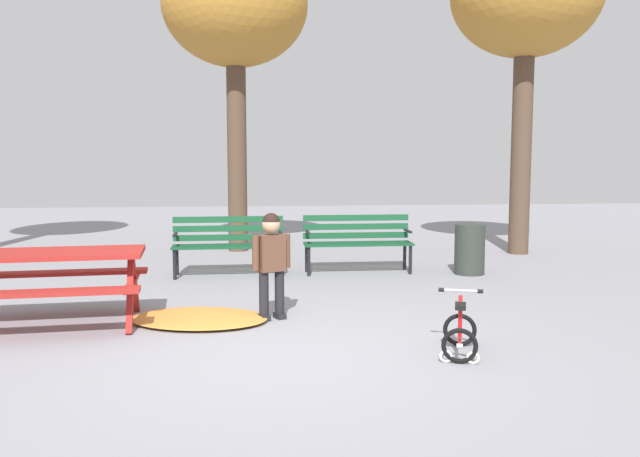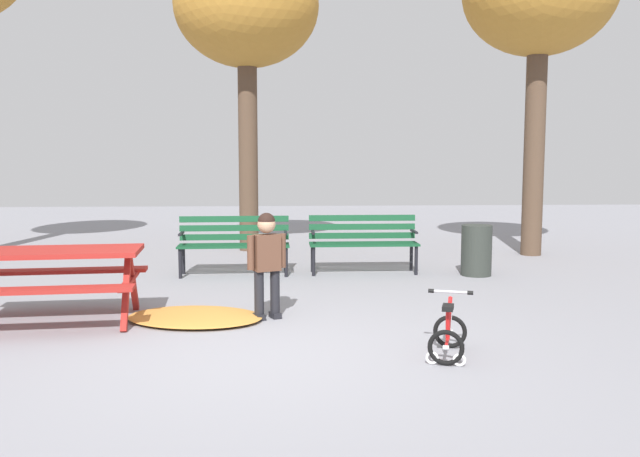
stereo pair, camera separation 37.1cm
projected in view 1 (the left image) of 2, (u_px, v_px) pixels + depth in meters
ground at (270, 353)px, 5.72m from camera, size 36.00×36.00×0.00m
picnic_table at (51, 268)px, 6.59m from camera, size 1.92×1.50×0.79m
park_bench_far_left at (228, 241)px, 9.50m from camera, size 1.61×0.49×0.85m
park_bench_left at (357, 238)px, 9.77m from camera, size 1.60×0.46×0.85m
child_standing at (271, 257)px, 6.86m from camera, size 0.40×0.25×1.13m
kids_bicycle at (460, 332)px, 5.66m from camera, size 0.50×0.63×0.54m
leaf_pile at (199, 318)px, 6.84m from camera, size 1.61×1.28×0.07m
trash_bin at (470, 249)px, 9.62m from camera, size 0.44×0.44×0.73m
tree_left at (235, 9)px, 11.68m from camera, size 2.60×2.60×5.53m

